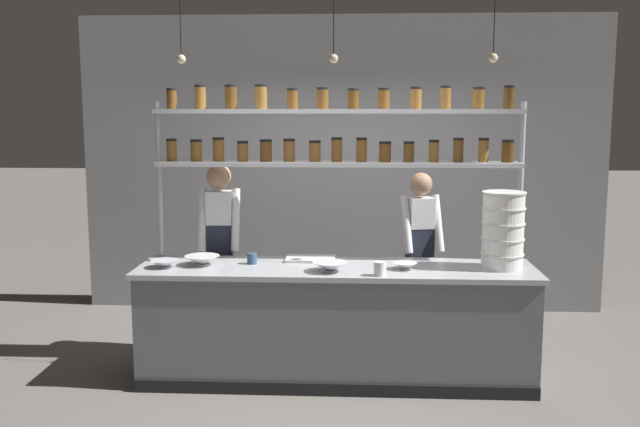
{
  "coord_description": "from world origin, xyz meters",
  "views": [
    {
      "loc": [
        0.16,
        -5.49,
        2.15
      ],
      "look_at": [
        -0.14,
        0.2,
        1.31
      ],
      "focal_mm": 40.0,
      "sensor_mm": 36.0,
      "label": 1
    }
  ],
  "objects_px": {
    "prep_bowl_center_front": "(405,266)",
    "serving_cup_by_board": "(252,259)",
    "prep_bowl_near_left": "(202,261)",
    "prep_bowl_near_right": "(165,264)",
    "prep_bowl_center_back": "(330,267)",
    "serving_cup_front": "(380,269)",
    "container_stack": "(503,230)",
    "spice_shelf_unit": "(337,142)",
    "chef_center": "(420,249)",
    "chef_left": "(220,246)",
    "cutting_board": "(311,259)"
  },
  "relations": [
    {
      "from": "container_stack",
      "to": "prep_bowl_center_front",
      "type": "distance_m",
      "value": 0.81
    },
    {
      "from": "spice_shelf_unit",
      "to": "chef_left",
      "type": "relative_size",
      "value": 1.79
    },
    {
      "from": "prep_bowl_near_left",
      "to": "prep_bowl_near_right",
      "type": "xyz_separation_m",
      "value": [
        -0.28,
        -0.1,
        -0.01
      ]
    },
    {
      "from": "chef_left",
      "to": "serving_cup_by_board",
      "type": "relative_size",
      "value": 19.64
    },
    {
      "from": "prep_bowl_near_left",
      "to": "serving_cup_front",
      "type": "xyz_separation_m",
      "value": [
        1.4,
        -0.29,
        0.02
      ]
    },
    {
      "from": "prep_bowl_near_left",
      "to": "prep_bowl_near_right",
      "type": "height_order",
      "value": "prep_bowl_near_left"
    },
    {
      "from": "prep_bowl_near_right",
      "to": "serving_cup_front",
      "type": "height_order",
      "value": "serving_cup_front"
    },
    {
      "from": "spice_shelf_unit",
      "to": "prep_bowl_near_left",
      "type": "xyz_separation_m",
      "value": [
        -1.06,
        -0.34,
        -0.93
      ]
    },
    {
      "from": "prep_bowl_near_right",
      "to": "spice_shelf_unit",
      "type": "bearing_deg",
      "value": 18.21
    },
    {
      "from": "spice_shelf_unit",
      "to": "container_stack",
      "type": "xyz_separation_m",
      "value": [
        1.3,
        -0.32,
        -0.67
      ]
    },
    {
      "from": "prep_bowl_center_front",
      "to": "chef_center",
      "type": "bearing_deg",
      "value": 77.79
    },
    {
      "from": "chef_center",
      "to": "spice_shelf_unit",
      "type": "bearing_deg",
      "value": -160.45
    },
    {
      "from": "chef_center",
      "to": "serving_cup_by_board",
      "type": "relative_size",
      "value": 18.59
    },
    {
      "from": "spice_shelf_unit",
      "to": "chef_center",
      "type": "distance_m",
      "value": 1.32
    },
    {
      "from": "chef_left",
      "to": "cutting_board",
      "type": "relative_size",
      "value": 4.21
    },
    {
      "from": "prep_bowl_center_front",
      "to": "prep_bowl_center_back",
      "type": "bearing_deg",
      "value": -169.08
    },
    {
      "from": "spice_shelf_unit",
      "to": "serving_cup_by_board",
      "type": "distance_m",
      "value": 1.17
    },
    {
      "from": "prep_bowl_near_left",
      "to": "prep_bowl_center_back",
      "type": "bearing_deg",
      "value": -9.57
    },
    {
      "from": "spice_shelf_unit",
      "to": "cutting_board",
      "type": "relative_size",
      "value": 7.53
    },
    {
      "from": "cutting_board",
      "to": "serving_cup_by_board",
      "type": "height_order",
      "value": "serving_cup_by_board"
    },
    {
      "from": "prep_bowl_near_left",
      "to": "prep_bowl_center_front",
      "type": "xyz_separation_m",
      "value": [
        1.6,
        -0.06,
        -0.01
      ]
    },
    {
      "from": "chef_left",
      "to": "prep_bowl_center_front",
      "type": "xyz_separation_m",
      "value": [
        1.56,
        -0.62,
        -0.03
      ]
    },
    {
      "from": "serving_cup_by_board",
      "to": "container_stack",
      "type": "bearing_deg",
      "value": -1.66
    },
    {
      "from": "prep_bowl_center_front",
      "to": "serving_cup_by_board",
      "type": "height_order",
      "value": "serving_cup_by_board"
    },
    {
      "from": "chef_left",
      "to": "chef_center",
      "type": "xyz_separation_m",
      "value": [
        1.75,
        0.27,
        -0.06
      ]
    },
    {
      "from": "serving_cup_front",
      "to": "chef_center",
      "type": "bearing_deg",
      "value": 70.54
    },
    {
      "from": "chef_center",
      "to": "prep_bowl_center_front",
      "type": "distance_m",
      "value": 0.91
    },
    {
      "from": "spice_shelf_unit",
      "to": "cutting_board",
      "type": "xyz_separation_m",
      "value": [
        -0.21,
        -0.1,
        -0.96
      ]
    },
    {
      "from": "chef_center",
      "to": "container_stack",
      "type": "relative_size",
      "value": 2.65
    },
    {
      "from": "chef_center",
      "to": "prep_bowl_near_left",
      "type": "relative_size",
      "value": 5.69
    },
    {
      "from": "cutting_board",
      "to": "prep_bowl_near_left",
      "type": "height_order",
      "value": "prep_bowl_near_left"
    },
    {
      "from": "prep_bowl_center_back",
      "to": "cutting_board",
      "type": "bearing_deg",
      "value": 113.58
    },
    {
      "from": "prep_bowl_near_right",
      "to": "prep_bowl_center_front",
      "type": "bearing_deg",
      "value": 1.18
    },
    {
      "from": "spice_shelf_unit",
      "to": "prep_bowl_center_back",
      "type": "xyz_separation_m",
      "value": [
        -0.03,
        -0.51,
        -0.93
      ]
    },
    {
      "from": "spice_shelf_unit",
      "to": "chef_left",
      "type": "height_order",
      "value": "spice_shelf_unit"
    },
    {
      "from": "prep_bowl_center_back",
      "to": "serving_cup_front",
      "type": "distance_m",
      "value": 0.39
    },
    {
      "from": "cutting_board",
      "to": "serving_cup_by_board",
      "type": "relative_size",
      "value": 4.67
    },
    {
      "from": "chef_left",
      "to": "container_stack",
      "type": "distance_m",
      "value": 2.39
    },
    {
      "from": "cutting_board",
      "to": "prep_bowl_near_left",
      "type": "relative_size",
      "value": 1.43
    },
    {
      "from": "chef_left",
      "to": "serving_cup_front",
      "type": "xyz_separation_m",
      "value": [
        1.36,
        -0.84,
        0.0
      ]
    },
    {
      "from": "container_stack",
      "to": "prep_bowl_center_back",
      "type": "xyz_separation_m",
      "value": [
        -1.33,
        -0.19,
        -0.26
      ]
    },
    {
      "from": "prep_bowl_center_front",
      "to": "prep_bowl_near_right",
      "type": "relative_size",
      "value": 0.89
    },
    {
      "from": "container_stack",
      "to": "serving_cup_front",
      "type": "bearing_deg",
      "value": -162.35
    },
    {
      "from": "chef_center",
      "to": "prep_bowl_near_right",
      "type": "bearing_deg",
      "value": -169.78
    },
    {
      "from": "prep_bowl_near_left",
      "to": "serving_cup_by_board",
      "type": "height_order",
      "value": "serving_cup_by_board"
    },
    {
      "from": "prep_bowl_center_back",
      "to": "serving_cup_by_board",
      "type": "height_order",
      "value": "serving_cup_by_board"
    },
    {
      "from": "spice_shelf_unit",
      "to": "prep_bowl_near_right",
      "type": "height_order",
      "value": "spice_shelf_unit"
    },
    {
      "from": "container_stack",
      "to": "serving_cup_by_board",
      "type": "relative_size",
      "value": 7.02
    },
    {
      "from": "prep_bowl_center_back",
      "to": "chef_left",
      "type": "bearing_deg",
      "value": 143.6
    },
    {
      "from": "container_stack",
      "to": "cutting_board",
      "type": "relative_size",
      "value": 1.5
    }
  ]
}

